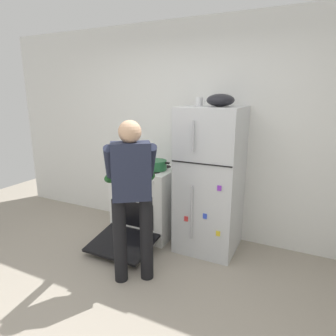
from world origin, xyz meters
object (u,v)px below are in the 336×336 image
object	(u,v)px
person_cook	(132,188)
mixing_bowl	(220,100)
red_pot	(156,165)
refrigerator	(210,180)
stove_range	(147,202)
coffee_mug	(200,102)

from	to	relation	value
person_cook	mixing_bowl	xyz separation A→B (m)	(0.56, 0.93, 0.80)
red_pot	mixing_bowl	bearing A→B (deg)	3.69
refrigerator	stove_range	distance (m)	0.95
coffee_mug	mixing_bowl	world-z (taller)	mixing_bowl
refrigerator	coffee_mug	world-z (taller)	coffee_mug
coffee_mug	mixing_bowl	xyz separation A→B (m)	(0.26, -0.05, 0.02)
red_pot	coffee_mug	xyz separation A→B (m)	(0.52, 0.10, 0.77)
stove_range	red_pot	world-z (taller)	red_pot
stove_range	person_cook	distance (m)	1.11
coffee_mug	mixing_bowl	bearing A→B (deg)	-10.99
refrigerator	mixing_bowl	world-z (taller)	mixing_bowl
refrigerator	stove_range	size ratio (longest dim) A/B	1.40
person_cook	stove_range	bearing A→B (deg)	112.34
refrigerator	coffee_mug	bearing A→B (deg)	164.16
refrigerator	mixing_bowl	distance (m)	0.92
mixing_bowl	stove_range	bearing A→B (deg)	-178.91
coffee_mug	person_cook	bearing A→B (deg)	-107.18
refrigerator	stove_range	bearing A→B (deg)	-178.83
coffee_mug	mixing_bowl	distance (m)	0.26
refrigerator	red_pot	xyz separation A→B (m)	(-0.70, -0.05, 0.12)
stove_range	mixing_bowl	distance (m)	1.61
stove_range	mixing_bowl	bearing A→B (deg)	1.09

